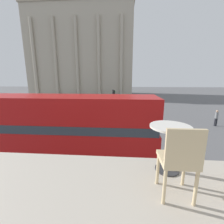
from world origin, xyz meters
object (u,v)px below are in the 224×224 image
object	(u,v)px
traffic_light_mid	(113,99)
pedestrian_white	(88,103)
cafe_chair_0	(179,159)
traffic_light_near	(83,110)
pedestrian_yellow	(124,111)
plaza_building_left	(84,55)
double_decker_bus	(62,128)
pedestrian_grey	(216,117)
cafe_dining_table	(170,138)

from	to	relation	value
traffic_light_mid	pedestrian_white	size ratio (longest dim) A/B	2.16
cafe_chair_0	pedestrian_white	distance (m)	25.75
traffic_light_mid	pedestrian_white	world-z (taller)	traffic_light_mid
traffic_light_near	pedestrian_yellow	bearing A→B (deg)	56.26
traffic_light_mid	plaza_building_left	bearing A→B (deg)	110.98
traffic_light_mid	double_decker_bus	bearing A→B (deg)	-99.88
plaza_building_left	pedestrian_white	size ratio (longest dim) A/B	18.34
traffic_light_mid	pedestrian_grey	world-z (taller)	traffic_light_mid
pedestrian_grey	pedestrian_yellow	size ratio (longest dim) A/B	0.99
pedestrian_grey	traffic_light_near	bearing A→B (deg)	-147.26
traffic_light_near	traffic_light_mid	size ratio (longest dim) A/B	0.95
cafe_dining_table	pedestrian_grey	bearing A→B (deg)	56.89
cafe_chair_0	pedestrian_yellow	distance (m)	17.88
cafe_dining_table	traffic_light_mid	xyz separation A→B (m)	(-2.08, 18.17, -1.81)
traffic_light_near	pedestrian_grey	size ratio (longest dim) A/B	1.98
cafe_chair_0	traffic_light_mid	size ratio (longest dim) A/B	0.24
cafe_chair_0	plaza_building_left	size ratio (longest dim) A/B	0.03
cafe_dining_table	traffic_light_near	bearing A→B (deg)	111.69
plaza_building_left	traffic_light_mid	world-z (taller)	plaza_building_left
cafe_dining_table	traffic_light_mid	world-z (taller)	cafe_dining_table
cafe_chair_0	pedestrian_grey	world-z (taller)	cafe_chair_0
pedestrian_grey	cafe_dining_table	bearing A→B (deg)	-104.49
double_decker_bus	traffic_light_near	xyz separation A→B (m)	(-0.24, 5.37, -0.03)
traffic_light_near	pedestrian_yellow	xyz separation A→B (m)	(3.86, 5.79, -1.29)
double_decker_bus	pedestrian_grey	size ratio (longest dim) A/B	5.91
cafe_chair_0	traffic_light_near	size ratio (longest dim) A/B	0.25
pedestrian_white	pedestrian_grey	xyz separation A→B (m)	(16.72, -9.22, 0.04)
double_decker_bus	cafe_chair_0	size ratio (longest dim) A/B	11.78
double_decker_bus	plaza_building_left	size ratio (longest dim) A/B	0.33
cafe_dining_table	traffic_light_near	size ratio (longest dim) A/B	0.20
cafe_dining_table	plaza_building_left	distance (m)	52.22
double_decker_bus	pedestrian_white	xyz separation A→B (m)	(-2.86, 18.13, -1.37)
traffic_light_mid	pedestrian_grey	distance (m)	12.28
double_decker_bus	plaza_building_left	world-z (taller)	plaza_building_left
cafe_dining_table	plaza_building_left	world-z (taller)	plaza_building_left
pedestrian_grey	pedestrian_yellow	xyz separation A→B (m)	(-10.23, 2.24, 0.01)
cafe_chair_0	traffic_light_mid	distance (m)	18.93
cafe_chair_0	pedestrian_grey	xyz separation A→B (m)	(9.69, 15.34, -3.22)
pedestrian_white	cafe_chair_0	bearing A→B (deg)	-31.27
pedestrian_yellow	cafe_chair_0	bearing A→B (deg)	-55.60
double_decker_bus	pedestrian_yellow	distance (m)	11.80
traffic_light_mid	pedestrian_white	xyz separation A→B (m)	(-5.00, 5.83, -1.46)
plaza_building_left	pedestrian_yellow	distance (m)	37.19
traffic_light_near	pedestrian_grey	world-z (taller)	traffic_light_near
traffic_light_near	pedestrian_white	distance (m)	13.10
cafe_chair_0	pedestrian_grey	size ratio (longest dim) A/B	0.50
double_decker_bus	cafe_dining_table	bearing A→B (deg)	-48.62
cafe_chair_0	plaza_building_left	bearing A→B (deg)	106.30
cafe_chair_0	traffic_light_mid	xyz separation A→B (m)	(-2.03, 18.73, -1.79)
double_decker_bus	pedestrian_white	size ratio (longest dim) A/B	6.12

